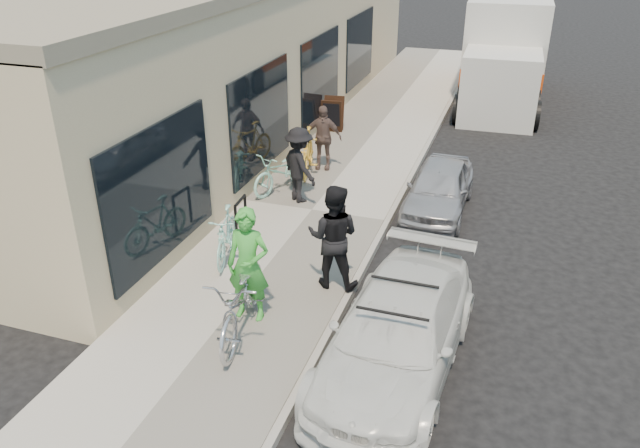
# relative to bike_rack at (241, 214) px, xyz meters

# --- Properties ---
(ground) EXTENTS (120.00, 120.00, 0.00)m
(ground) POSITION_rel_bike_rack_xyz_m (2.84, -1.47, -0.61)
(ground) COLOR black
(ground) RESTS_ON ground
(sidewalk) EXTENTS (3.00, 34.00, 0.15)m
(sidewalk) POSITION_rel_bike_rack_xyz_m (0.84, 1.53, -0.54)
(sidewalk) COLOR #A09B90
(sidewalk) RESTS_ON ground
(curb) EXTENTS (0.12, 34.00, 0.13)m
(curb) POSITION_rel_bike_rack_xyz_m (2.39, 1.53, -0.55)
(curb) COLOR gray
(curb) RESTS_ON ground
(storefront) EXTENTS (3.60, 20.00, 4.22)m
(storefront) POSITION_rel_bike_rack_xyz_m (-2.40, 6.52, 1.51)
(storefront) COLOR #C6B289
(storefront) RESTS_ON ground
(bike_rack) EXTENTS (0.09, 0.55, 0.77)m
(bike_rack) POSITION_rel_bike_rack_xyz_m (0.00, 0.00, 0.00)
(bike_rack) COLOR black
(bike_rack) RESTS_ON sidewalk
(sandwich_board) EXTENTS (0.62, 0.62, 0.91)m
(sandwich_board) POSITION_rel_bike_rack_xyz_m (-0.26, 6.45, 0.00)
(sandwich_board) COLOR black
(sandwich_board) RESTS_ON sidewalk
(sedan_white) EXTENTS (1.86, 4.06, 1.19)m
(sedan_white) POSITION_rel_bike_rack_xyz_m (3.46, -2.56, -0.04)
(sedan_white) COLOR silver
(sedan_white) RESTS_ON ground
(sedan_silver) EXTENTS (1.23, 3.00, 1.02)m
(sedan_silver) POSITION_rel_bike_rack_xyz_m (3.22, 2.60, -0.11)
(sedan_silver) COLOR #A7A7AC
(sedan_silver) RESTS_ON ground
(moving_truck) EXTENTS (2.63, 6.53, 3.17)m
(moving_truck) POSITION_rel_bike_rack_xyz_m (3.80, 11.81, 0.79)
(moving_truck) COLOR beige
(moving_truck) RESTS_ON ground
(tandem_bike) EXTENTS (1.05, 2.14, 1.08)m
(tandem_bike) POSITION_rel_bike_rack_xyz_m (1.26, -2.63, 0.07)
(tandem_bike) COLOR #B7B7B9
(tandem_bike) RESTS_ON sidewalk
(woman_rider) EXTENTS (0.66, 0.45, 1.76)m
(woman_rider) POSITION_rel_bike_rack_xyz_m (1.19, -2.25, 0.41)
(woman_rider) COLOR green
(woman_rider) RESTS_ON sidewalk
(man_standing) EXTENTS (0.89, 0.72, 1.73)m
(man_standing) POSITION_rel_bike_rack_xyz_m (2.08, -1.00, 0.40)
(man_standing) COLOR black
(man_standing) RESTS_ON sidewalk
(cruiser_bike_a) EXTENTS (0.78, 1.55, 0.89)m
(cruiser_bike_a) POSITION_rel_bike_rack_xyz_m (0.09, -0.79, -0.02)
(cruiser_bike_a) COLOR #9CE9D4
(cruiser_bike_a) RESTS_ON sidewalk
(cruiser_bike_b) EXTENTS (1.14, 1.78, 0.88)m
(cruiser_bike_b) POSITION_rel_bike_rack_xyz_m (-0.09, 2.27, -0.02)
(cruiser_bike_b) COLOR #9CE9D4
(cruiser_bike_b) RESTS_ON sidewalk
(cruiser_bike_c) EXTENTS (0.84, 1.76, 1.02)m
(cruiser_bike_c) POSITION_rel_bike_rack_xyz_m (0.11, 3.35, 0.04)
(cruiser_bike_c) COLOR gold
(cruiser_bike_c) RESTS_ON sidewalk
(bystander_a) EXTENTS (1.16, 1.09, 1.58)m
(bystander_a) POSITION_rel_bike_rack_xyz_m (0.46, 1.88, 0.32)
(bystander_a) COLOR black
(bystander_a) RESTS_ON sidewalk
(bystander_b) EXTENTS (0.93, 0.50, 1.50)m
(bystander_b) POSITION_rel_bike_rack_xyz_m (0.33, 3.76, 0.29)
(bystander_b) COLOR brown
(bystander_b) RESTS_ON sidewalk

